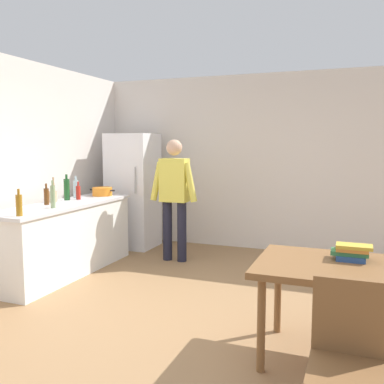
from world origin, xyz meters
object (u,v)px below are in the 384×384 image
(dining_table, at_px, (353,276))
(bottle_wine_green, at_px, (67,189))
(refrigerator, at_px, (133,191))
(chair, at_px, (351,355))
(bottle_sauce_red, at_px, (78,192))
(cooking_pot, at_px, (102,191))
(bottle_vinegar_tall, at_px, (53,196))
(utensil_jar, at_px, (53,196))
(book_stack, at_px, (351,252))
(bottle_beer_brown, at_px, (46,196))
(bottle_water_clear, at_px, (76,189))
(bottle_oil_amber, at_px, (19,205))
(person, at_px, (174,192))

(dining_table, relative_size, bottle_wine_green, 4.12)
(refrigerator, xyz_separation_m, dining_table, (3.30, -2.70, -0.23))
(dining_table, bearing_deg, chair, -90.00)
(refrigerator, distance_m, dining_table, 4.27)
(bottle_sauce_red, bearing_deg, cooking_pot, 83.01)
(bottle_vinegar_tall, bearing_deg, refrigerator, 91.00)
(utensil_jar, relative_size, bottle_wine_green, 0.94)
(book_stack, bearing_deg, chair, -89.13)
(chair, xyz_separation_m, bottle_vinegar_tall, (-3.27, 1.69, 0.50))
(utensil_jar, xyz_separation_m, bottle_beer_brown, (0.08, -0.21, 0.03))
(cooking_pot, relative_size, utensil_jar, 1.25)
(dining_table, bearing_deg, utensil_jar, 162.58)
(bottle_water_clear, bearing_deg, bottle_oil_amber, -75.64)
(bottle_sauce_red, bearing_deg, bottle_water_clear, 134.64)
(dining_table, xyz_separation_m, bottle_oil_amber, (-3.22, 0.15, 0.34))
(bottle_oil_amber, height_order, bottle_sauce_red, bottle_oil_amber)
(bottle_sauce_red, bearing_deg, person, 31.46)
(person, distance_m, bottle_vinegar_tall, 1.69)
(refrigerator, bearing_deg, bottle_vinegar_tall, -89.00)
(utensil_jar, bearing_deg, bottle_sauce_red, 67.82)
(dining_table, distance_m, cooking_pot, 3.93)
(refrigerator, height_order, bottle_vinegar_tall, refrigerator)
(person, height_order, utensil_jar, person)
(person, relative_size, cooking_pot, 4.25)
(refrigerator, relative_size, person, 1.06)
(utensil_jar, bearing_deg, book_stack, -15.07)
(chair, height_order, bottle_water_clear, bottle_water_clear)
(utensil_jar, bearing_deg, bottle_wine_green, 83.00)
(cooking_pot, relative_size, bottle_beer_brown, 1.54)
(person, height_order, bottle_water_clear, person)
(cooking_pot, height_order, bottle_sauce_red, bottle_sauce_red)
(bottle_water_clear, distance_m, book_stack, 3.87)
(bottle_vinegar_tall, bearing_deg, book_stack, -9.81)
(chair, relative_size, bottle_wine_green, 2.68)
(bottle_oil_amber, bearing_deg, bottle_vinegar_tall, 94.12)
(person, distance_m, bottle_water_clear, 1.36)
(cooking_pot, distance_m, book_stack, 3.83)
(dining_table, height_order, bottle_vinegar_tall, bottle_vinegar_tall)
(refrigerator, relative_size, dining_table, 1.29)
(chair, bearing_deg, person, 128.16)
(utensil_jar, relative_size, book_stack, 1.07)
(dining_table, bearing_deg, cooking_pot, 150.05)
(cooking_pot, bearing_deg, chair, -40.74)
(bottle_water_clear, relative_size, book_stack, 1.00)
(chair, xyz_separation_m, book_stack, (-0.02, 1.13, 0.28))
(bottle_wine_green, bearing_deg, book_stack, -18.83)
(person, relative_size, bottle_oil_amber, 6.07)
(person, distance_m, cooking_pot, 1.06)
(dining_table, relative_size, cooking_pot, 3.50)
(bottle_oil_amber, height_order, bottle_beer_brown, bottle_oil_amber)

